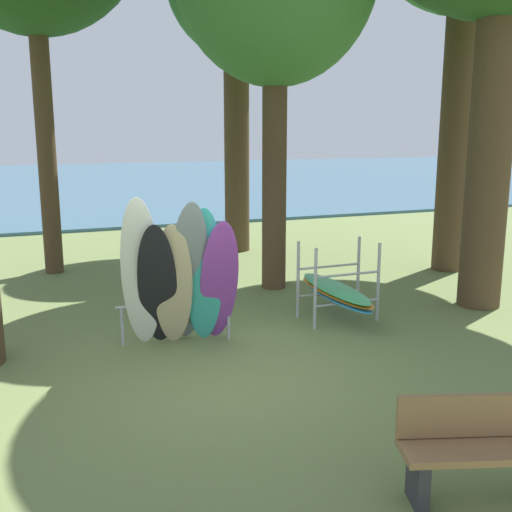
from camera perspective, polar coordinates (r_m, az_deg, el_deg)
name	(u,v)px	position (r m, az deg, el deg)	size (l,w,h in m)	color
ground_plane	(223,370)	(7.78, -3.15, -10.62)	(80.00, 80.00, 0.00)	olive
lake_water	(58,182)	(36.42, -18.11, 6.64)	(80.00, 36.00, 0.10)	#38607A
leaning_board_pile	(180,281)	(8.19, -7.13, -2.31)	(1.72, 1.13, 2.17)	white
board_storage_rack	(336,291)	(9.65, 7.54, -3.26)	(1.15, 2.12, 1.25)	#9EA0A5
park_bench	(485,447)	(5.46, 20.74, -16.42)	(1.46, 0.83, 0.85)	#2D2D33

